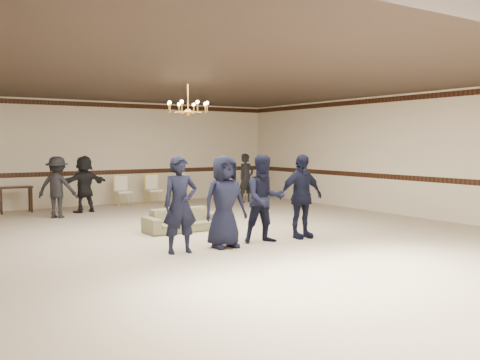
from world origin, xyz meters
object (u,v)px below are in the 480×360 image
object	(u,v)px
boy_b	(225,202)
settee	(183,220)
boy_a	(180,205)
boy_d	(301,196)
console_table	(16,200)
chandelier	(188,97)
adult_right	(246,178)
banquet_chair_mid	(154,190)
adult_mid	(84,184)
banquet_chair_left	(123,191)
banquet_chair_right	(183,188)
adult_left	(57,187)
boy_c	(265,199)

from	to	relation	value
boy_b	settee	xyz separation A→B (m)	(0.19, 2.03, -0.60)
boy_a	boy_d	size ratio (longest dim) A/B	1.00
console_table	settee	bearing A→B (deg)	-64.31
chandelier	console_table	xyz separation A→B (m)	(-2.49, 5.40, -2.51)
adult_right	banquet_chair_mid	bearing A→B (deg)	151.03
boy_a	chandelier	bearing A→B (deg)	66.03
adult_right	banquet_chair_mid	world-z (taller)	adult_right
adult_mid	banquet_chair_mid	xyz separation A→B (m)	(2.38, 0.71, -0.33)
banquet_chair_left	console_table	distance (m)	3.01
chandelier	adult_mid	size ratio (longest dim) A/B	0.60
adult_right	banquet_chair_right	world-z (taller)	adult_right
adult_left	banquet_chair_left	world-z (taller)	adult_left
boy_a	adult_mid	xyz separation A→B (m)	(0.25, 6.33, -0.06)
adult_left	boy_a	bearing A→B (deg)	133.78
boy_b	banquet_chair_mid	world-z (taller)	boy_b
chandelier	banquet_chair_right	world-z (taller)	chandelier
adult_left	banquet_chair_mid	distance (m)	3.59
boy_a	adult_mid	size ratio (longest dim) A/B	1.08
boy_d	settee	xyz separation A→B (m)	(-1.61, 2.03, -0.60)
adult_left	console_table	xyz separation A→B (m)	(-0.72, 1.61, -0.42)
banquet_chair_right	adult_mid	bearing A→B (deg)	-163.68
boy_c	adult_mid	size ratio (longest dim) A/B	1.08
boy_c	banquet_chair_left	distance (m)	7.05
boy_a	console_table	xyz separation A→B (m)	(-1.37, 7.23, -0.48)
settee	adult_right	world-z (taller)	adult_right
boy_c	banquet_chair_right	size ratio (longest dim) A/B	1.85
console_table	banquet_chair_left	bearing A→B (deg)	-3.42
chandelier	boy_d	distance (m)	3.16
boy_c	banquet_chair_right	distance (m)	7.28
boy_b	banquet_chair_right	distance (m)	7.55
boy_a	boy_c	size ratio (longest dim) A/B	1.00
banquet_chair_left	console_table	world-z (taller)	banquet_chair_left
settee	boy_a	bearing A→B (deg)	-117.72
boy_c	adult_mid	xyz separation A→B (m)	(-1.55, 6.33, -0.06)
chandelier	banquet_chair_mid	world-z (taller)	chandelier
boy_a	boy_c	distance (m)	1.80
chandelier	settee	world-z (taller)	chandelier
boy_b	banquet_chair_right	size ratio (longest dim) A/B	1.85
adult_left	boy_c	bearing A→B (deg)	150.72
banquet_chair_mid	console_table	size ratio (longest dim) A/B	1.06
boy_a	banquet_chair_left	size ratio (longest dim) A/B	1.85
boy_b	boy_d	size ratio (longest dim) A/B	1.00
adult_left	adult_mid	world-z (taller)	same
chandelier	settee	bearing A→B (deg)	100.01
chandelier	boy_b	world-z (taller)	chandelier
chandelier	console_table	bearing A→B (deg)	114.81
boy_b	banquet_chair_right	xyz separation A→B (m)	(2.73, 7.03, -0.39)
boy_b	settee	world-z (taller)	boy_b
boy_b	console_table	distance (m)	7.60
chandelier	adult_mid	bearing A→B (deg)	101.06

